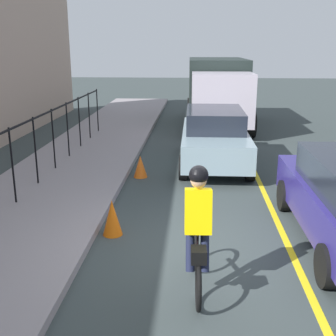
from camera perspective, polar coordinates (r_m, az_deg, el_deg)
name	(u,v)px	position (r m, az deg, el deg)	size (l,w,h in m)	color
ground_plane	(196,250)	(7.45, 3.68, -10.72)	(80.00, 80.00, 0.00)	#343D3D
lane_line_centre	(291,252)	(7.63, 16.00, -10.67)	(36.00, 0.12, 0.01)	yellow
sidewalk	(1,240)	(8.15, -21.29, -8.85)	(40.00, 3.20, 0.15)	gray
cyclist_lead	(198,231)	(5.93, 3.95, -8.28)	(1.71, 0.37, 1.83)	black
parked_sedan_rear	(214,136)	(12.44, 6.16, 4.20)	(4.41, 1.94, 1.58)	#819BA4
box_truck_background	(218,89)	(18.64, 6.59, 10.34)	(6.75, 2.64, 2.78)	black
traffic_cone_near	(112,218)	(7.91, -7.40, -6.52)	(0.36, 0.36, 0.67)	orange
traffic_cone_far	(140,166)	(11.27, -3.68, 0.22)	(0.36, 0.36, 0.58)	orange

